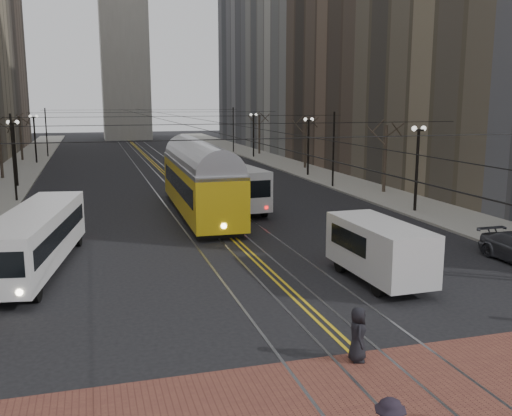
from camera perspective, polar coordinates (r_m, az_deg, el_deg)
ground at (r=18.85m, az=8.52°, el=-12.90°), size 260.00×260.00×0.00m
sidewalk_left at (r=61.57m, az=-23.23°, el=2.86°), size 5.00×140.00×0.15m
sidewalk_right at (r=65.07m, az=4.02°, el=4.07°), size 5.00×140.00×0.15m
crosswalk_band at (r=15.69m, az=14.93°, el=-18.25°), size 25.00×6.00×0.01m
streetcar_rails at (r=61.55m, az=-9.23°, el=3.52°), size 4.80×130.00×0.02m
centre_lines at (r=61.55m, az=-9.23°, el=3.52°), size 0.42×130.00×0.01m
building_right_mid at (r=70.51m, az=12.37°, el=18.16°), size 16.00×20.00×34.00m
building_right_far at (r=107.56m, az=1.77°, el=17.32°), size 16.00×20.00×40.00m
lamp_posts at (r=45.25m, az=-6.76°, el=4.62°), size 27.60×57.20×5.60m
street_trees at (r=51.64m, az=-7.97°, el=5.33°), size 31.68×53.28×5.60m
trolley_wires at (r=51.15m, az=-7.93°, el=6.38°), size 25.96×120.00×6.60m
transit_bus at (r=27.25m, az=-21.09°, el=-3.08°), size 4.03×11.15×2.73m
streetcar at (r=38.21m, az=-5.67°, el=2.15°), size 3.37×16.06×3.77m
rear_bus at (r=41.17m, az=-3.16°, el=2.33°), size 3.60×12.09×3.11m
cargo_van at (r=24.45m, az=12.19°, el=-4.36°), size 2.36×5.78×2.53m
sedan_grey at (r=44.76m, az=-1.29°, el=1.89°), size 1.86×4.11×1.37m
sedan_silver at (r=48.88m, az=-1.81°, el=2.72°), size 2.10×4.76×1.52m
pedestrian_a at (r=17.21m, az=10.14°, el=-12.32°), size 0.76×0.92×1.63m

